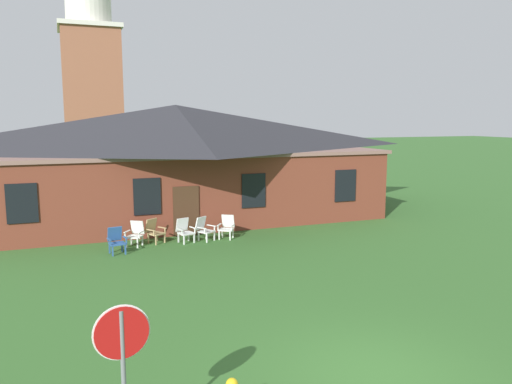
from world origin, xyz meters
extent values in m
plane|color=#336028|center=(0.00, 0.00, 0.00)|extent=(200.00, 200.00, 0.00)
cube|color=brown|center=(0.00, 17.79, 1.60)|extent=(18.51, 10.00, 3.20)
cube|color=#835E55|center=(0.00, 17.79, 3.28)|extent=(18.88, 10.20, 0.16)
pyramid|color=#28282D|center=(0.00, 17.79, 4.46)|extent=(19.25, 10.40, 2.21)
cube|color=black|center=(-6.94, 12.76, 1.76)|extent=(1.10, 0.06, 1.50)
cube|color=black|center=(-2.31, 12.76, 1.76)|extent=(1.10, 0.06, 1.50)
cube|color=black|center=(2.31, 12.76, 1.76)|extent=(1.10, 0.06, 1.50)
cube|color=black|center=(6.94, 12.76, 1.76)|extent=(1.10, 0.06, 1.50)
cube|color=#422819|center=(-0.72, 12.76, 1.05)|extent=(1.10, 0.06, 2.10)
cube|color=#93563D|center=(-2.72, 39.38, 6.20)|extent=(4.80, 4.80, 12.40)
cube|color=silver|center=(-2.72, 39.38, 12.58)|extent=(5.18, 5.18, 0.36)
cylinder|color=silver|center=(-2.72, 39.38, 13.86)|extent=(3.80, 3.80, 2.20)
cylinder|color=white|center=(-4.78, -0.74, 1.95)|extent=(0.80, 0.08, 0.81)
cylinder|color=#B71414|center=(-4.78, -0.76, 1.95)|extent=(0.76, 0.08, 0.76)
cube|color=#2D5693|center=(-3.48, 10.64, 0.18)|extent=(0.06, 0.06, 0.36)
cube|color=#2D5693|center=(-3.93, 10.57, 0.18)|extent=(0.06, 0.06, 0.36)
cube|color=#2D5693|center=(-3.55, 11.08, 0.18)|extent=(0.06, 0.06, 0.36)
cube|color=#2D5693|center=(-4.00, 11.01, 0.18)|extent=(0.06, 0.06, 0.36)
cube|color=#2D5693|center=(-3.74, 10.82, 0.39)|extent=(0.61, 0.60, 0.05)
cube|color=#2D5693|center=(-3.79, 11.13, 0.69)|extent=(0.54, 0.27, 0.54)
cube|color=#2D5693|center=(-3.45, 10.85, 0.58)|extent=(0.13, 0.47, 0.03)
cube|color=#2D5693|center=(-3.43, 10.69, 0.47)|extent=(0.05, 0.05, 0.22)
cube|color=#2D5693|center=(-4.02, 10.76, 0.58)|extent=(0.13, 0.47, 0.03)
cube|color=#2D5693|center=(-4.00, 10.60, 0.47)|extent=(0.05, 0.05, 0.22)
cube|color=silver|center=(-2.94, 11.40, 0.18)|extent=(0.07, 0.07, 0.36)
cube|color=silver|center=(-3.32, 11.65, 0.18)|extent=(0.07, 0.07, 0.36)
cube|color=silver|center=(-2.70, 11.77, 0.18)|extent=(0.07, 0.07, 0.36)
cube|color=silver|center=(-3.08, 12.02, 0.18)|extent=(0.07, 0.07, 0.36)
cube|color=silver|center=(-3.01, 11.71, 0.39)|extent=(0.74, 0.73, 0.05)
cube|color=silver|center=(-2.84, 11.97, 0.69)|extent=(0.53, 0.44, 0.54)
cube|color=silver|center=(-2.78, 11.54, 0.58)|extent=(0.30, 0.43, 0.03)
cube|color=silver|center=(-2.86, 11.40, 0.47)|extent=(0.06, 0.06, 0.22)
cube|color=silver|center=(-3.26, 11.85, 0.58)|extent=(0.30, 0.43, 0.03)
cube|color=silver|center=(-3.35, 11.71, 0.47)|extent=(0.06, 0.06, 0.22)
cube|color=tan|center=(-1.81, 11.85, 0.18)|extent=(0.07, 0.07, 0.36)
cube|color=tan|center=(-2.20, 11.61, 0.18)|extent=(0.07, 0.07, 0.36)
cube|color=tan|center=(-2.05, 12.23, 0.18)|extent=(0.07, 0.07, 0.36)
cube|color=tan|center=(-2.44, 11.98, 0.18)|extent=(0.07, 0.07, 0.36)
cube|color=tan|center=(-2.12, 11.92, 0.39)|extent=(0.73, 0.73, 0.05)
cube|color=tan|center=(-2.29, 12.18, 0.69)|extent=(0.54, 0.43, 0.54)
cube|color=tan|center=(-1.87, 12.05, 0.58)|extent=(0.30, 0.43, 0.03)
cube|color=tan|center=(-1.78, 11.92, 0.47)|extent=(0.06, 0.06, 0.22)
cube|color=tan|center=(-2.36, 11.75, 0.58)|extent=(0.30, 0.43, 0.03)
cube|color=tan|center=(-2.27, 11.61, 0.47)|extent=(0.06, 0.06, 0.22)
cube|color=white|center=(-0.73, 11.40, 0.18)|extent=(0.06, 0.06, 0.36)
cube|color=white|center=(-1.17, 11.27, 0.18)|extent=(0.06, 0.06, 0.36)
cube|color=white|center=(-0.85, 11.83, 0.18)|extent=(0.06, 0.06, 0.36)
cube|color=white|center=(-1.29, 11.70, 0.18)|extent=(0.06, 0.06, 0.36)
cube|color=white|center=(-1.01, 11.55, 0.39)|extent=(0.67, 0.65, 0.05)
cube|color=white|center=(-1.10, 11.85, 0.69)|extent=(0.55, 0.33, 0.54)
cube|color=white|center=(-0.73, 11.61, 0.58)|extent=(0.19, 0.47, 0.03)
cube|color=white|center=(-0.68, 11.46, 0.47)|extent=(0.05, 0.05, 0.22)
cube|color=white|center=(-1.28, 11.45, 0.58)|extent=(0.19, 0.47, 0.03)
cube|color=white|center=(-1.24, 11.29, 0.47)|extent=(0.05, 0.05, 0.22)
cube|color=white|center=(0.14, 11.51, 0.18)|extent=(0.07, 0.07, 0.36)
cube|color=white|center=(-0.25, 11.26, 0.18)|extent=(0.07, 0.07, 0.36)
cube|color=white|center=(-0.10, 11.88, 0.18)|extent=(0.07, 0.07, 0.36)
cube|color=white|center=(-0.49, 11.63, 0.18)|extent=(0.07, 0.07, 0.36)
cube|color=white|center=(-0.18, 11.57, 0.39)|extent=(0.74, 0.73, 0.05)
cube|color=white|center=(-0.35, 11.84, 0.69)|extent=(0.53, 0.44, 0.54)
cube|color=white|center=(0.08, 11.72, 0.58)|extent=(0.31, 0.43, 0.03)
cube|color=white|center=(0.17, 11.58, 0.47)|extent=(0.06, 0.06, 0.22)
cube|color=white|center=(-0.41, 11.40, 0.58)|extent=(0.31, 0.43, 0.03)
cube|color=white|center=(-0.32, 11.26, 0.47)|extent=(0.06, 0.06, 0.22)
cube|color=silver|center=(0.74, 11.30, 0.18)|extent=(0.07, 0.07, 0.36)
cube|color=silver|center=(0.36, 11.56, 0.18)|extent=(0.07, 0.07, 0.36)
cube|color=silver|center=(0.98, 11.67, 0.18)|extent=(0.07, 0.07, 0.36)
cube|color=silver|center=(0.60, 11.93, 0.18)|extent=(0.07, 0.07, 0.36)
cube|color=silver|center=(0.67, 11.62, 0.39)|extent=(0.74, 0.73, 0.05)
cube|color=silver|center=(0.84, 11.87, 0.69)|extent=(0.53, 0.44, 0.54)
cube|color=silver|center=(0.90, 11.44, 0.58)|extent=(0.31, 0.42, 0.03)
cube|color=silver|center=(0.81, 11.30, 0.47)|extent=(0.06, 0.06, 0.22)
cube|color=silver|center=(0.42, 11.76, 0.58)|extent=(0.31, 0.42, 0.03)
cube|color=silver|center=(0.33, 11.62, 0.47)|extent=(0.06, 0.06, 0.22)
sphere|color=gold|center=(-3.08, -0.46, 0.69)|extent=(0.20, 0.20, 0.20)
camera|label=1|loc=(-5.42, -7.62, 4.92)|focal=35.29mm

